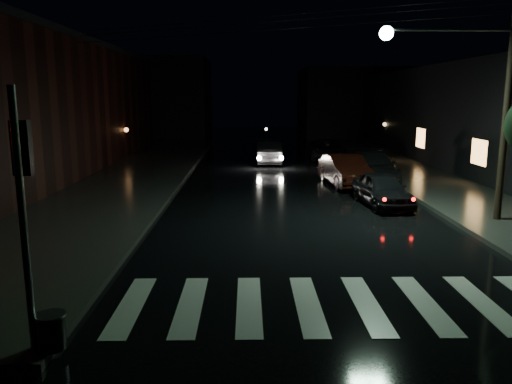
{
  "coord_description": "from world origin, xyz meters",
  "views": [
    {
      "loc": [
        1.18,
        -9.04,
        4.19
      ],
      "look_at": [
        1.41,
        4.36,
        1.6
      ],
      "focal_mm": 35.0,
      "sensor_mm": 36.0,
      "label": 1
    }
  ],
  "objects_px": {
    "parked_car_b": "(345,170)",
    "oncoming_car": "(269,152)",
    "parked_car_d": "(327,149)",
    "parked_car_a": "(382,189)",
    "parked_car_c": "(372,166)"
  },
  "relations": [
    {
      "from": "parked_car_b",
      "to": "oncoming_car",
      "type": "height_order",
      "value": "parked_car_b"
    },
    {
      "from": "parked_car_b",
      "to": "parked_car_d",
      "type": "bearing_deg",
      "value": 80.16
    },
    {
      "from": "parked_car_a",
      "to": "parked_car_b",
      "type": "height_order",
      "value": "parked_car_b"
    },
    {
      "from": "parked_car_b",
      "to": "parked_car_c",
      "type": "relative_size",
      "value": 0.87
    },
    {
      "from": "parked_car_a",
      "to": "parked_car_b",
      "type": "distance_m",
      "value": 4.53
    },
    {
      "from": "parked_car_a",
      "to": "parked_car_b",
      "type": "relative_size",
      "value": 0.84
    },
    {
      "from": "parked_car_c",
      "to": "oncoming_car",
      "type": "distance_m",
      "value": 8.23
    },
    {
      "from": "parked_car_c",
      "to": "parked_car_d",
      "type": "xyz_separation_m",
      "value": [
        -0.92,
        8.63,
        -0.07
      ]
    },
    {
      "from": "parked_car_c",
      "to": "parked_car_d",
      "type": "distance_m",
      "value": 8.68
    },
    {
      "from": "parked_car_a",
      "to": "oncoming_car",
      "type": "height_order",
      "value": "oncoming_car"
    },
    {
      "from": "parked_car_a",
      "to": "parked_car_d",
      "type": "relative_size",
      "value": 0.78
    },
    {
      "from": "parked_car_a",
      "to": "oncoming_car",
      "type": "xyz_separation_m",
      "value": [
        -3.88,
        12.33,
        0.06
      ]
    },
    {
      "from": "parked_car_a",
      "to": "parked_car_c",
      "type": "height_order",
      "value": "parked_car_c"
    },
    {
      "from": "parked_car_a",
      "to": "oncoming_car",
      "type": "relative_size",
      "value": 0.89
    },
    {
      "from": "parked_car_d",
      "to": "oncoming_car",
      "type": "distance_m",
      "value": 4.47
    }
  ]
}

